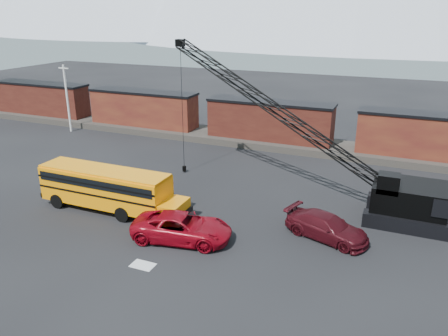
{
  "coord_description": "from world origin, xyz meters",
  "views": [
    {
      "loc": [
        13.4,
        -22.34,
        13.99
      ],
      "look_at": [
        1.6,
        5.53,
        3.0
      ],
      "focal_mm": 35.0,
      "sensor_mm": 36.0,
      "label": 1
    }
  ],
  "objects_px": {
    "school_bus": "(109,188)",
    "maroon_suv": "(327,227)",
    "crawler_crane": "(281,113)",
    "red_pickup": "(182,227)"
  },
  "relations": [
    {
      "from": "red_pickup",
      "to": "maroon_suv",
      "type": "xyz_separation_m",
      "value": [
        8.5,
        3.85,
        -0.08
      ]
    },
    {
      "from": "school_bus",
      "to": "maroon_suv",
      "type": "distance_m",
      "value": 15.6
    },
    {
      "from": "school_bus",
      "to": "maroon_suv",
      "type": "height_order",
      "value": "school_bus"
    },
    {
      "from": "maroon_suv",
      "to": "crawler_crane",
      "type": "xyz_separation_m",
      "value": [
        -5.03,
        5.95,
        5.79
      ]
    },
    {
      "from": "maroon_suv",
      "to": "red_pickup",
      "type": "bearing_deg",
      "value": 132.55
    },
    {
      "from": "maroon_suv",
      "to": "crawler_crane",
      "type": "bearing_deg",
      "value": 58.41
    },
    {
      "from": "school_bus",
      "to": "red_pickup",
      "type": "distance_m",
      "value": 7.22
    },
    {
      "from": "school_bus",
      "to": "maroon_suv",
      "type": "bearing_deg",
      "value": 7.54
    },
    {
      "from": "school_bus",
      "to": "crawler_crane",
      "type": "distance_m",
      "value": 13.97
    },
    {
      "from": "maroon_suv",
      "to": "school_bus",
      "type": "bearing_deg",
      "value": 115.72
    }
  ]
}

